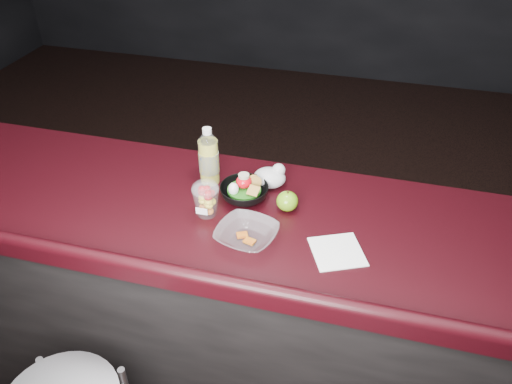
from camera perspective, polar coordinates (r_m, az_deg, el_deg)
counter at (r=2.15m, az=-3.64°, el=-12.60°), size 4.06×0.71×1.02m
lemonade_bottle at (r=1.89m, az=-5.41°, el=3.67°), size 0.08×0.08×0.23m
fruit_cup at (r=1.74m, az=-5.75°, el=-0.69°), size 0.10×0.10×0.14m
green_apple at (r=1.78m, az=3.60°, el=-1.05°), size 0.08×0.08×0.08m
plastic_bag at (r=1.89m, az=1.70°, el=1.77°), size 0.12×0.10×0.09m
snack_bowl at (r=1.83m, az=-1.40°, el=0.09°), size 0.22×0.22×0.10m
takeout_bowl at (r=1.65m, az=-1.08°, el=-4.90°), size 0.23×0.23×0.05m
paper_napkin at (r=1.65m, az=9.26°, el=-6.74°), size 0.21×0.21×0.00m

